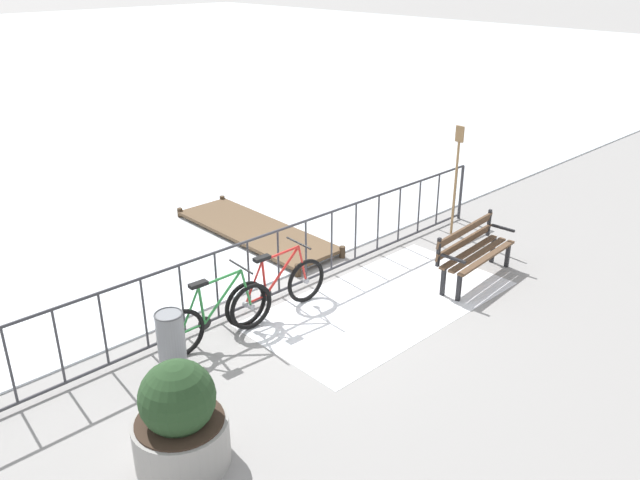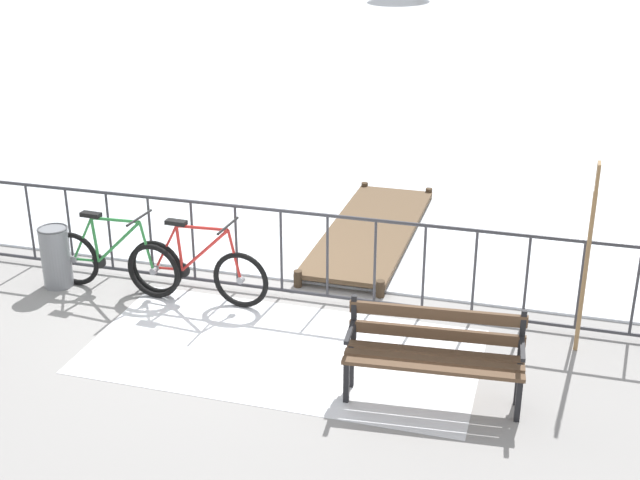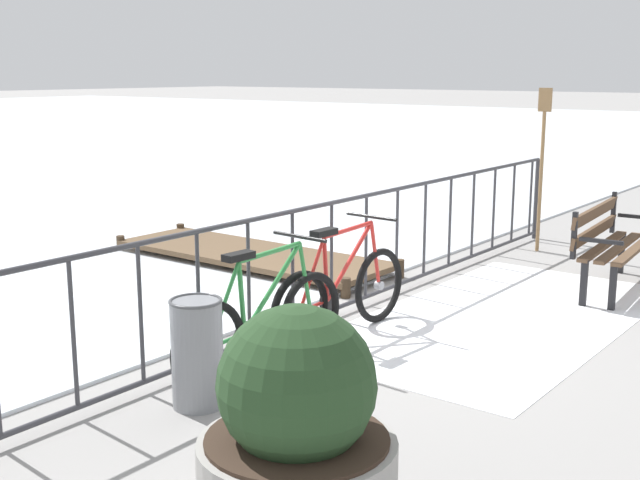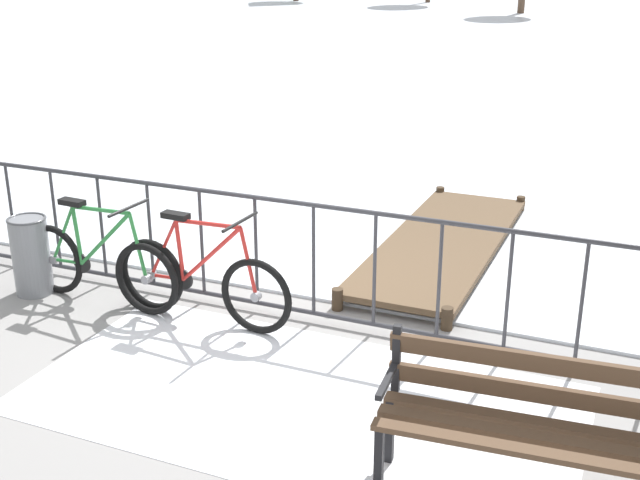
{
  "view_description": "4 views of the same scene",
  "coord_description": "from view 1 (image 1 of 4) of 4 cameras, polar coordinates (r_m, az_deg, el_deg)",
  "views": [
    {
      "loc": [
        -5.35,
        -6.51,
        4.59
      ],
      "look_at": [
        0.34,
        -0.51,
        0.97
      ],
      "focal_mm": 36.22,
      "sensor_mm": 36.0,
      "label": 1
    },
    {
      "loc": [
        3.39,
        -8.28,
        4.29
      ],
      "look_at": [
        1.08,
        -0.31,
        0.88
      ],
      "focal_mm": 47.47,
      "sensor_mm": 36.0,
      "label": 2
    },
    {
      "loc": [
        -5.61,
        -4.17,
        2.18
      ],
      "look_at": [
        0.05,
        0.16,
        0.69
      ],
      "focal_mm": 45.7,
      "sensor_mm": 36.0,
      "label": 3
    },
    {
      "loc": [
        3.08,
        -5.8,
        3.09
      ],
      "look_at": [
        0.85,
        -0.58,
        0.99
      ],
      "focal_mm": 45.87,
      "sensor_mm": 36.0,
      "label": 4
    }
  ],
  "objects": [
    {
      "name": "oar_upright",
      "position": [
        11.56,
        11.95,
        5.77
      ],
      "size": [
        0.04,
        0.16,
        1.98
      ],
      "color": "#937047",
      "rests_on": "ground"
    },
    {
      "name": "wooden_dock",
      "position": [
        11.59,
        -5.73,
        0.86
      ],
      "size": [
        1.1,
        3.5,
        0.2
      ],
      "color": "brown",
      "rests_on": "ground"
    },
    {
      "name": "bicycle_second",
      "position": [
        8.99,
        -3.85,
        -4.4
      ],
      "size": [
        1.71,
        0.52,
        0.97
      ],
      "color": "black",
      "rests_on": "ground"
    },
    {
      "name": "bicycle_near_railing",
      "position": [
        8.42,
        -9.08,
        -6.75
      ],
      "size": [
        1.71,
        0.52,
        0.97
      ],
      "color": "black",
      "rests_on": "ground"
    },
    {
      "name": "snow_patch",
      "position": [
        9.43,
        5.57,
        -5.56
      ],
      "size": [
        3.93,
        2.02,
        0.01
      ],
      "primitive_type": "cube",
      "color": "white",
      "rests_on": "ground"
    },
    {
      "name": "railing_fence",
      "position": [
        9.34,
        -3.7,
        -1.95
      ],
      "size": [
        9.06,
        0.06,
        1.07
      ],
      "color": "#38383D",
      "rests_on": "ground"
    },
    {
      "name": "park_bench",
      "position": [
        10.14,
        13.35,
        -0.73
      ],
      "size": [
        1.63,
        0.61,
        0.89
      ],
      "color": "brown",
      "rests_on": "ground"
    },
    {
      "name": "planter_with_shrub",
      "position": [
        6.59,
        -12.29,
        -15.35
      ],
      "size": [
        0.94,
        0.94,
        1.15
      ],
      "color": "#9E9B96",
      "rests_on": "ground"
    },
    {
      "name": "ground_plane",
      "position": [
        9.6,
        -3.61,
        -4.96
      ],
      "size": [
        160.0,
        160.0,
        0.0
      ],
      "primitive_type": "plane",
      "color": "gray"
    },
    {
      "name": "trash_bin",
      "position": [
        8.07,
        -13.02,
        -8.54
      ],
      "size": [
        0.35,
        0.35,
        0.73
      ],
      "color": "gray",
      "rests_on": "ground"
    }
  ]
}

